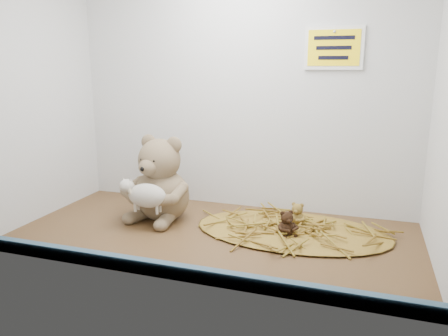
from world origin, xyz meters
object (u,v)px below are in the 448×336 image
(mini_teddy_tan, at_px, (297,213))
(mini_teddy_brown, at_px, (287,222))
(main_teddy, at_px, (161,178))
(toy_lamb, at_px, (147,196))

(mini_teddy_tan, height_order, mini_teddy_brown, mini_teddy_brown)
(mini_teddy_brown, bearing_deg, mini_teddy_tan, 44.09)
(main_teddy, relative_size, mini_teddy_tan, 3.91)
(toy_lamb, distance_m, mini_teddy_tan, 0.47)
(mini_teddy_brown, bearing_deg, toy_lamb, 151.34)
(main_teddy, distance_m, toy_lamb, 0.10)
(toy_lamb, height_order, mini_teddy_tan, toy_lamb)
(main_teddy, relative_size, mini_teddy_brown, 3.71)
(main_teddy, height_order, mini_teddy_brown, main_teddy)
(mini_teddy_tan, bearing_deg, toy_lamb, -151.95)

